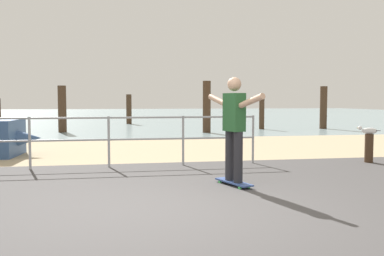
% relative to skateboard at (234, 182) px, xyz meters
% --- Properties ---
extents(ground_plane, '(24.00, 10.00, 0.04)m').
position_rel_skateboard_xyz_m(ground_plane, '(-1.12, -2.36, -0.07)').
color(ground_plane, '#474444').
rests_on(ground_plane, ground).
extents(beach_strip, '(24.00, 6.00, 0.04)m').
position_rel_skateboard_xyz_m(beach_strip, '(-1.12, 5.64, -0.07)').
color(beach_strip, tan).
rests_on(beach_strip, ground).
extents(sea_surface, '(72.00, 50.00, 0.04)m').
position_rel_skateboard_xyz_m(sea_surface, '(-1.12, 33.64, -0.07)').
color(sea_surface, '#849EA3').
rests_on(sea_surface, ground).
extents(railing_fence, '(9.16, 0.05, 1.05)m').
position_rel_skateboard_xyz_m(railing_fence, '(-3.49, 2.24, 0.63)').
color(railing_fence, '#9EA0A5').
rests_on(railing_fence, ground).
extents(skateboard, '(0.45, 0.82, 0.08)m').
position_rel_skateboard_xyz_m(skateboard, '(0.00, 0.00, 0.00)').
color(skateboard, '#334C8C').
rests_on(skateboard, ground).
extents(skateboarder, '(0.55, 1.40, 1.65)m').
position_rel_skateboard_xyz_m(skateboarder, '(-0.00, -0.00, 0.95)').
color(skateboarder, '#26262B').
rests_on(skateboarder, skateboard).
extents(bollard_short, '(0.18, 0.18, 0.64)m').
position_rel_skateboard_xyz_m(bollard_short, '(3.58, 1.90, 0.25)').
color(bollard_short, '#422D1E').
rests_on(bollard_short, ground).
extents(seagull, '(0.45, 0.28, 0.18)m').
position_rel_skateboard_xyz_m(seagull, '(3.57, 1.90, 0.65)').
color(seagull, white).
rests_on(seagull, bollard_short).
extents(groyne_post_1, '(0.35, 0.35, 1.98)m').
position_rel_skateboard_xyz_m(groyne_post_1, '(-4.03, 12.13, 0.92)').
color(groyne_post_1, '#422D1E').
rests_on(groyne_post_1, ground).
extents(groyne_post_2, '(0.30, 0.30, 1.69)m').
position_rel_skateboard_xyz_m(groyne_post_2, '(-1.06, 17.98, 0.78)').
color(groyne_post_2, '#422D1E').
rests_on(groyne_post_2, ground).
extents(groyne_post_3, '(0.33, 0.33, 2.16)m').
position_rel_skateboard_xyz_m(groyne_post_3, '(1.91, 10.82, 1.01)').
color(groyne_post_3, '#422D1E').
rests_on(groyne_post_3, ground).
extents(groyne_post_4, '(0.24, 0.24, 1.48)m').
position_rel_skateboard_xyz_m(groyne_post_4, '(4.87, 12.43, 0.67)').
color(groyne_post_4, '#422D1E').
rests_on(groyne_post_4, ground).
extents(groyne_post_5, '(0.33, 0.33, 2.02)m').
position_rel_skateboard_xyz_m(groyne_post_5, '(7.84, 12.20, 0.94)').
color(groyne_post_5, '#422D1E').
rests_on(groyne_post_5, ground).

